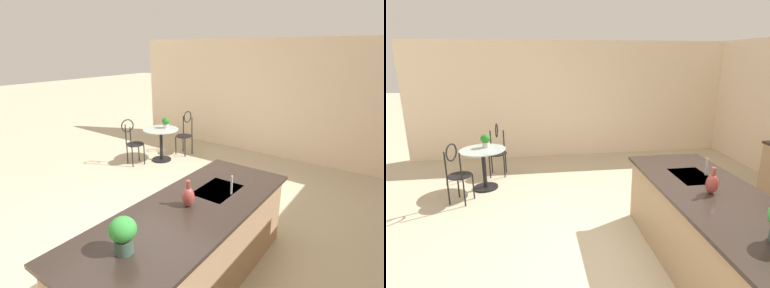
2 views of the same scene
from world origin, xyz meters
The scene contains 9 objects.
ground_plane centered at (0.00, 0.00, 0.00)m, with size 40.00×40.00×0.00m, color beige.
wall_left_window centered at (-4.26, 0.00, 1.35)m, with size 0.12×7.80×2.70m, color beige.
kitchen_island centered at (0.30, 0.85, 0.46)m, with size 2.80×1.06×0.92m.
bistro_table centered at (-2.40, -1.95, 0.45)m, with size 0.80×0.80×0.74m.
chair_near_window centered at (-3.09, -1.78, 0.57)m, with size 0.48×0.38×1.04m.
chair_by_island centered at (-1.83, -2.27, 0.57)m, with size 0.52×0.48×1.04m.
sink_faucet centered at (-0.25, 1.03, 1.03)m, with size 0.02×0.02×0.22m, color #B2B5BA.
potted_plant_on_table centered at (-2.53, -1.91, 0.88)m, with size 0.17×0.17×0.24m.
vase_on_counter centered at (0.25, 0.80, 1.03)m, with size 0.13×0.13×0.29m.
Camera 2 is at (2.99, -1.01, 2.29)m, focal length 28.61 mm.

